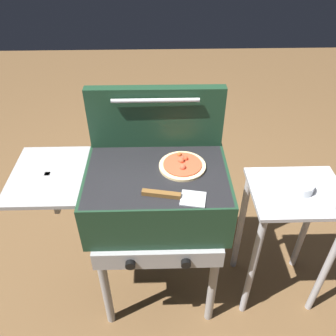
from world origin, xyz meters
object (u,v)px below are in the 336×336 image
grill (154,196)px  topping_bowl_far (336,203)px  topping_bowl_near (301,187)px  prep_table (288,223)px  spatula (174,196)px  pizza_pepperoni (182,165)px

grill → topping_bowl_far: 0.81m
topping_bowl_near → topping_bowl_far: same height
topping_bowl_near → topping_bowl_far: 0.16m
prep_table → topping_bowl_near: (0.01, 0.00, 0.24)m
topping_bowl_far → grill: bearing=172.7°
spatula → topping_bowl_far: 0.73m
grill → spatula: 0.24m
pizza_pepperoni → topping_bowl_far: (0.68, -0.14, -0.12)m
grill → pizza_pepperoni: (0.13, 0.04, 0.15)m
spatula → topping_bowl_near: 0.63m
grill → topping_bowl_near: grill is taller
topping_bowl_near → topping_bowl_far: size_ratio=1.13×
topping_bowl_far → prep_table: bearing=140.5°
grill → prep_table: bearing=0.4°
topping_bowl_near → topping_bowl_far: (0.12, -0.11, 0.00)m
pizza_pepperoni → topping_bowl_near: (0.56, -0.03, -0.12)m
spatula → topping_bowl_far: spatula is taller
pizza_pepperoni → prep_table: size_ratio=0.27×
prep_table → topping_bowl_far: topping_bowl_far is taller
prep_table → topping_bowl_near: bearing=9.0°
pizza_pepperoni → topping_bowl_far: pizza_pepperoni is taller
topping_bowl_near → topping_bowl_far: bearing=-42.3°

